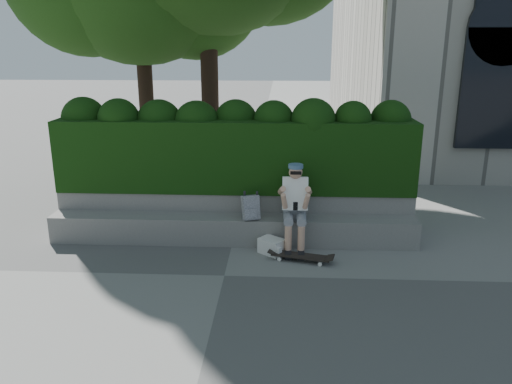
# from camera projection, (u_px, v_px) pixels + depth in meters

# --- Properties ---
(ground) EXTENTS (80.00, 80.00, 0.00)m
(ground) POSITION_uv_depth(u_px,v_px,m) (224.00, 276.00, 7.07)
(ground) COLOR slate
(ground) RESTS_ON ground
(bench_ledge) EXTENTS (6.00, 0.45, 0.45)m
(bench_ledge) POSITION_uv_depth(u_px,v_px,m) (233.00, 230.00, 8.20)
(bench_ledge) COLOR gray
(bench_ledge) RESTS_ON ground
(planter_wall) EXTENTS (6.00, 0.50, 0.75)m
(planter_wall) POSITION_uv_depth(u_px,v_px,m) (235.00, 212.00, 8.62)
(planter_wall) COLOR gray
(planter_wall) RESTS_ON ground
(hedge) EXTENTS (6.00, 1.00, 1.20)m
(hedge) POSITION_uv_depth(u_px,v_px,m) (236.00, 154.00, 8.56)
(hedge) COLOR black
(hedge) RESTS_ON planter_wall
(person) EXTENTS (0.40, 0.76, 1.38)m
(person) POSITION_uv_depth(u_px,v_px,m) (295.00, 203.00, 7.83)
(person) COLOR gray
(person) RESTS_ON ground
(skateboard) EXTENTS (0.91, 0.43, 0.09)m
(skateboard) POSITION_uv_depth(u_px,v_px,m) (301.00, 256.00, 7.53)
(skateboard) COLOR black
(skateboard) RESTS_ON ground
(backpack_plaid) EXTENTS (0.30, 0.23, 0.39)m
(backpack_plaid) POSITION_uv_depth(u_px,v_px,m) (251.00, 207.00, 7.97)
(backpack_plaid) COLOR #A4A3A8
(backpack_plaid) RESTS_ON bench_ledge
(backpack_ground) EXTENTS (0.46, 0.44, 0.24)m
(backpack_ground) POSITION_uv_depth(u_px,v_px,m) (272.00, 246.00, 7.80)
(backpack_ground) COLOR silver
(backpack_ground) RESTS_ON ground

